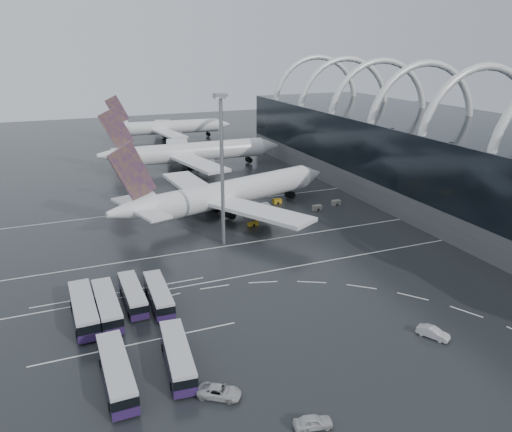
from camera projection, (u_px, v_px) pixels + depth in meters
name	position (u px, v px, depth m)	size (l,w,h in m)	color
ground	(256.00, 268.00, 90.69)	(420.00, 420.00, 0.00)	black
terminal	(451.00, 159.00, 126.40)	(42.00, 160.00, 34.90)	#515355
lane_marking_near	(260.00, 273.00, 88.94)	(120.00, 0.25, 0.01)	white
lane_marking_mid	(234.00, 245.00, 101.17)	(120.00, 0.25, 0.01)	white
lane_marking_far	(196.00, 205.00, 125.64)	(120.00, 0.25, 0.01)	white
bus_bay_line_south	(138.00, 343.00, 68.14)	(28.00, 0.25, 0.01)	white
bus_bay_line_north	(121.00, 292.00, 82.12)	(28.00, 0.25, 0.01)	white
airliner_main	(226.00, 194.00, 116.97)	(59.45, 51.47, 20.51)	white
airliner_gate_b	(190.00, 153.00, 160.64)	(59.63, 53.86, 20.79)	white
airliner_gate_c	(167.00, 128.00, 210.41)	(53.05, 48.85, 18.90)	white
bus_row_near_a	(84.00, 309.00, 73.21)	(3.64, 13.98, 3.42)	#251543
bus_row_near_b	(107.00, 305.00, 74.41)	(3.38, 13.28, 3.25)	#251543
bus_row_near_c	(133.00, 294.00, 77.94)	(3.02, 12.17, 2.99)	#251543
bus_row_near_d	(159.00, 294.00, 77.83)	(3.23, 12.47, 3.05)	#251543
bus_row_far_a	(116.00, 372.00, 59.39)	(3.41, 13.59, 3.33)	#251543
bus_row_far_c	(178.00, 356.00, 62.57)	(4.06, 13.07, 3.17)	#251543
van_curve_a	(219.00, 392.00, 57.66)	(2.35, 5.10, 1.42)	silver
van_curve_b	(313.00, 422.00, 53.07)	(1.70, 4.22, 1.44)	silver
van_curve_c	(433.00, 333.00, 69.33)	(1.56, 4.47, 1.47)	silver
floodlight_mast	(222.00, 153.00, 95.88)	(2.29, 2.29, 29.93)	gray
gse_cart_belly_a	(283.00, 214.00, 117.20)	(2.37, 1.40, 1.29)	#B18917
gse_cart_belly_b	(317.00, 208.00, 122.00)	(2.21, 1.31, 1.21)	slate
gse_cart_belly_c	(253.00, 223.00, 111.72)	(2.24, 1.32, 1.22)	#B18917
gse_cart_belly_d	(336.00, 203.00, 125.81)	(2.21, 1.30, 1.20)	slate
gse_cart_belly_e	(277.00, 201.00, 127.12)	(2.12, 1.25, 1.16)	#B18917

